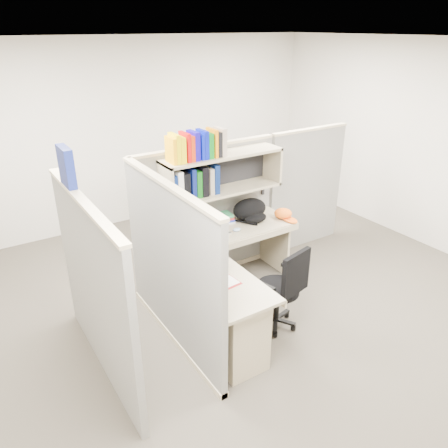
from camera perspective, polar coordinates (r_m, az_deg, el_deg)
ground at (r=4.83m, az=3.37°, el=-11.13°), size 6.00×6.00×0.00m
room_shell at (r=4.11m, az=3.93°, el=7.56°), size 6.00×6.00×6.00m
cubicle at (r=4.53m, az=-3.47°, el=-0.39°), size 3.79×1.84×1.95m
desk at (r=4.20m, az=1.24°, el=-9.95°), size 1.74×1.75×0.73m
laptop at (r=4.71m, az=-1.15°, el=-0.26°), size 0.37×0.37×0.22m
backpack at (r=5.07m, az=3.73°, el=1.76°), size 0.49×0.42×0.25m
orange_cap at (r=5.20m, az=7.72°, el=1.38°), size 0.24×0.27×0.11m
snack_canister at (r=4.13m, az=-0.42°, el=-4.93°), size 0.10×0.10×0.10m
tissue_box at (r=3.72m, az=-2.39°, el=-7.73°), size 0.16×0.16×0.21m
mouse at (r=4.84m, az=1.68°, el=-0.74°), size 0.10×0.08×0.04m
paper_cup at (r=4.93m, az=-1.66°, el=0.18°), size 0.08×0.08×0.10m
book_stack at (r=5.06m, az=0.23°, el=0.86°), size 0.18×0.22×0.10m
loose_paper at (r=3.95m, az=-0.20°, el=-7.30°), size 0.22×0.28×0.00m
task_chair at (r=4.43m, az=7.34°, el=-9.90°), size 0.52×0.48×0.92m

